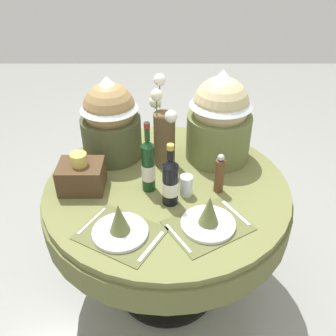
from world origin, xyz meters
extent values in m
plane|color=gray|center=(0.00, 0.00, 0.00)|extent=(8.00, 8.00, 0.00)
cylinder|color=olive|center=(0.00, 0.00, 0.75)|extent=(1.23, 1.23, 0.04)
cylinder|color=#626738|center=(0.00, 0.00, 0.66)|extent=(1.25, 1.25, 0.14)
cylinder|color=black|center=(0.00, 0.00, 0.38)|extent=(0.12, 0.12, 0.70)
cylinder|color=black|center=(0.00, 0.00, 0.01)|extent=(0.60, 0.60, 0.03)
cube|color=brown|center=(-0.20, -0.35, 0.78)|extent=(0.42, 0.39, 0.00)
cylinder|color=white|center=(-0.20, -0.35, 0.79)|extent=(0.24, 0.24, 0.02)
cone|color=#606B38|center=(-0.20, -0.35, 0.86)|extent=(0.09, 0.09, 0.14)
cube|color=silver|center=(-0.33, -0.28, 0.78)|extent=(0.10, 0.17, 0.00)
cube|color=silver|center=(-0.06, -0.43, 0.78)|extent=(0.11, 0.17, 0.00)
cube|color=brown|center=(0.18, -0.30, 0.78)|extent=(0.43, 0.40, 0.00)
cylinder|color=white|center=(0.18, -0.30, 0.79)|extent=(0.24, 0.24, 0.02)
cone|color=#606B38|center=(0.18, -0.30, 0.86)|extent=(0.09, 0.09, 0.14)
cube|color=silver|center=(0.05, -0.38, 0.78)|extent=(0.11, 0.17, 0.00)
cube|color=silver|center=(0.31, -0.22, 0.78)|extent=(0.11, 0.17, 0.00)
cylinder|color=brown|center=(-0.01, 0.19, 0.92)|extent=(0.11, 0.11, 0.30)
sphere|color=silver|center=(-0.04, 0.26, 1.22)|extent=(0.06, 0.06, 0.06)
cylinder|color=#4C7038|center=(-0.04, 0.26, 1.14)|extent=(0.01, 0.01, 0.13)
sphere|color=silver|center=(-0.05, 0.17, 1.18)|extent=(0.06, 0.06, 0.06)
cylinder|color=#4C7038|center=(-0.05, 0.17, 1.12)|extent=(0.01, 0.01, 0.09)
sphere|color=silver|center=(-0.06, 0.25, 1.11)|extent=(0.07, 0.07, 0.07)
cylinder|color=#4C7038|center=(-0.06, 0.25, 1.08)|extent=(0.01, 0.01, 0.02)
sphere|color=silver|center=(0.02, 0.08, 1.11)|extent=(0.06, 0.06, 0.06)
cylinder|color=#4C7038|center=(0.02, 0.08, 1.08)|extent=(0.01, 0.01, 0.02)
cylinder|color=#143819|center=(-0.09, -0.03, 0.90)|extent=(0.07, 0.07, 0.25)
cylinder|color=silver|center=(-0.09, -0.03, 0.88)|extent=(0.07, 0.07, 0.08)
cone|color=#143819|center=(-0.09, -0.03, 1.04)|extent=(0.07, 0.07, 0.03)
cylinder|color=#143819|center=(-0.09, -0.03, 1.10)|extent=(0.02, 0.02, 0.09)
cylinder|color=maroon|center=(-0.09, -0.03, 1.13)|extent=(0.03, 0.03, 0.02)
cylinder|color=black|center=(0.02, -0.14, 0.88)|extent=(0.07, 0.07, 0.21)
cylinder|color=silver|center=(0.02, -0.14, 0.86)|extent=(0.08, 0.08, 0.07)
cone|color=black|center=(0.02, -0.14, 1.00)|extent=(0.07, 0.07, 0.03)
cylinder|color=black|center=(0.02, -0.14, 1.05)|extent=(0.03, 0.03, 0.08)
cylinder|color=#B29933|center=(0.02, -0.14, 1.08)|extent=(0.03, 0.03, 0.02)
cylinder|color=silver|center=(0.09, -0.08, 0.83)|extent=(0.06, 0.06, 0.11)
cylinder|color=brown|center=(0.25, -0.05, 0.86)|extent=(0.05, 0.05, 0.18)
sphere|color=#B7B7BC|center=(0.25, -0.05, 0.97)|extent=(0.03, 0.03, 0.03)
cylinder|color=#474C2D|center=(-0.30, 0.28, 0.89)|extent=(0.32, 0.32, 0.23)
sphere|color=#9E7F4C|center=(-0.30, 0.28, 1.06)|extent=(0.27, 0.27, 0.27)
cone|color=silver|center=(-0.30, 0.28, 1.15)|extent=(0.31, 0.31, 0.18)
cylinder|color=olive|center=(0.28, 0.26, 0.90)|extent=(0.34, 0.34, 0.25)
sphere|color=#C6B784|center=(0.28, 0.26, 1.09)|extent=(0.29, 0.29, 0.29)
cone|color=silver|center=(0.28, 0.26, 1.18)|extent=(0.33, 0.33, 0.19)
cube|color=#47331E|center=(-0.42, -0.03, 0.84)|extent=(0.22, 0.17, 0.14)
cylinder|color=gold|center=(-0.42, -0.03, 0.94)|extent=(0.08, 0.08, 0.06)
camera|label=1|loc=(0.01, -1.54, 1.93)|focal=40.94mm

